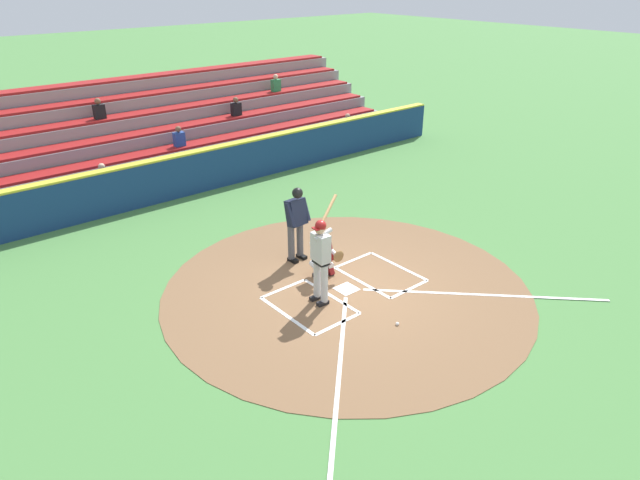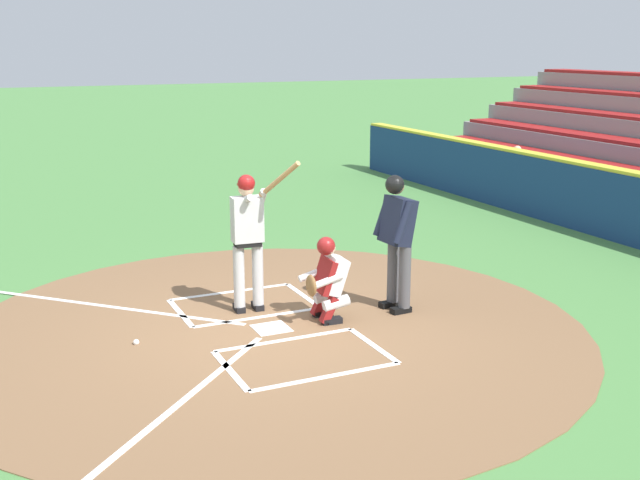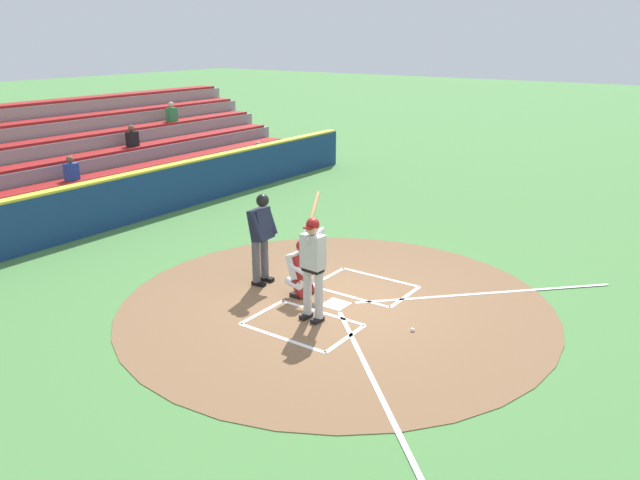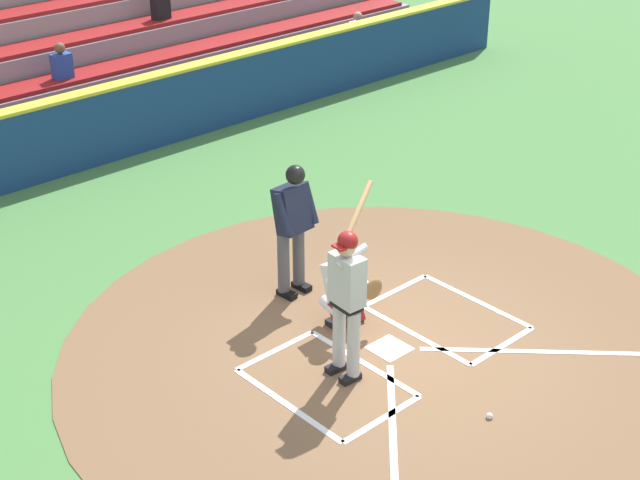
% 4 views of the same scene
% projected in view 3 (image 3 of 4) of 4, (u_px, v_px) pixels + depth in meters
% --- Properties ---
extents(ground_plane, '(120.00, 120.00, 0.00)m').
position_uv_depth(ground_plane, '(336.00, 305.00, 11.66)').
color(ground_plane, '#4C8442').
extents(dirt_circle, '(8.00, 8.00, 0.01)m').
position_uv_depth(dirt_circle, '(336.00, 305.00, 11.65)').
color(dirt_circle, brown).
rests_on(dirt_circle, ground).
extents(home_plate_and_chalk, '(7.93, 4.91, 0.01)m').
position_uv_depth(home_plate_and_chalk, '(377.00, 316.00, 11.17)').
color(home_plate_and_chalk, white).
rests_on(home_plate_and_chalk, dirt_circle).
extents(batter, '(0.97, 0.66, 2.13)m').
position_uv_depth(batter, '(313.00, 261.00, 10.72)').
color(batter, '#BCBCBC').
rests_on(batter, ground).
extents(catcher, '(0.59, 0.63, 1.13)m').
position_uv_depth(catcher, '(302.00, 267.00, 11.90)').
color(catcher, black).
rests_on(catcher, ground).
extents(plate_umpire, '(0.60, 0.44, 1.86)m').
position_uv_depth(plate_umpire, '(261.00, 233.00, 12.32)').
color(plate_umpire, '#4C4C51').
rests_on(plate_umpire, ground).
extents(baseball, '(0.07, 0.07, 0.07)m').
position_uv_depth(baseball, '(413.00, 330.00, 10.59)').
color(baseball, white).
rests_on(baseball, ground).
extents(backstop_wall, '(22.00, 0.36, 1.31)m').
position_uv_depth(backstop_wall, '(84.00, 209.00, 15.54)').
color(backstop_wall, navy).
rests_on(backstop_wall, ground).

